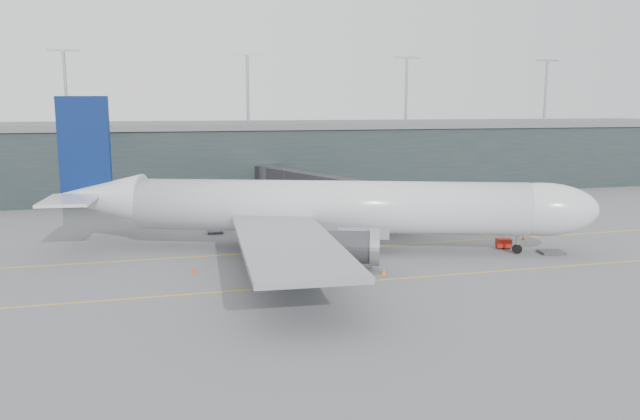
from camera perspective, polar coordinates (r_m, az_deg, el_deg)
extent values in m
plane|color=slate|center=(85.06, -5.03, -3.27)|extent=(320.00, 320.00, 0.00)
cube|color=gold|center=(81.22, -4.55, -3.86)|extent=(160.00, 0.25, 0.02)
cube|color=gold|center=(66.05, -2.04, -6.97)|extent=(160.00, 0.25, 0.02)
cube|color=gold|center=(105.22, -4.21, -0.79)|extent=(0.25, 60.00, 0.02)
cube|color=#1E2829|center=(140.99, -9.12, 4.59)|extent=(240.00, 35.00, 14.00)
cube|color=#585A5D|center=(140.56, -9.20, 7.67)|extent=(240.00, 36.00, 1.20)
cylinder|color=#9E9EA3|center=(130.85, -22.23, 10.22)|extent=(0.60, 0.60, 14.00)
cylinder|color=#9E9EA3|center=(131.22, -6.63, 10.84)|extent=(0.60, 0.60, 14.00)
cylinder|color=#9E9EA3|center=(140.60, 7.89, 10.72)|extent=(0.60, 0.60, 14.00)
cylinder|color=#9E9EA3|center=(157.38, 19.92, 10.11)|extent=(0.60, 0.60, 14.00)
cylinder|color=silver|center=(81.16, 0.95, 0.32)|extent=(49.66, 23.40, 6.78)
ellipsoid|color=silver|center=(83.70, 19.58, 0.05)|extent=(15.70, 11.20, 6.78)
cone|color=silver|center=(88.81, -19.56, 1.07)|extent=(13.53, 10.20, 6.51)
cube|color=gray|center=(81.70, 0.17, -1.48)|extent=(18.32, 11.07, 2.19)
cube|color=black|center=(84.69, 22.34, 0.74)|extent=(3.37, 3.90, 0.88)
cube|color=gray|center=(65.12, -2.99, -2.95)|extent=(11.90, 32.31, 0.60)
cylinder|color=#3A393E|center=(71.40, 2.11, -3.36)|extent=(8.50, 6.19, 3.83)
cube|color=gray|center=(98.30, -0.27, 1.28)|extent=(26.53, 31.50, 0.60)
cylinder|color=#3A393E|center=(91.77, 2.76, -0.49)|extent=(8.50, 6.19, 3.83)
cube|color=#091B51|center=(88.84, -20.77, 5.48)|extent=(6.88, 2.92, 13.13)
cube|color=silver|center=(83.85, -21.95, 0.84)|extent=(6.81, 10.31, 0.38)
cube|color=silver|center=(94.63, -18.68, 1.94)|extent=(10.56, 11.52, 0.38)
cylinder|color=black|center=(84.02, 17.57, -3.42)|extent=(1.28, 0.82, 1.20)
cylinder|color=#9E9EA3|center=(83.84, 17.60, -2.87)|extent=(0.33, 0.33, 2.84)
cylinder|color=black|center=(77.46, -2.58, -3.97)|extent=(1.52, 1.00, 1.42)
cylinder|color=black|center=(87.63, -1.68, -2.38)|extent=(1.52, 1.00, 1.42)
cube|color=#26262B|center=(91.02, 7.78, 1.08)|extent=(4.70, 4.97, 3.12)
cube|color=#26262B|center=(97.97, 4.15, 1.74)|extent=(7.50, 14.56, 2.78)
cube|color=#26262B|center=(109.54, -0.58, 2.58)|extent=(7.76, 14.65, 2.89)
cube|color=#26262B|center=(121.73, -4.40, 3.24)|extent=(8.03, 14.74, 3.00)
cylinder|color=#9E9EA3|center=(99.09, 3.84, -0.19)|extent=(0.56, 0.56, 4.23)
cube|color=#3A393E|center=(99.40, 3.83, -1.17)|extent=(2.66, 2.32, 0.78)
cylinder|color=#26262B|center=(127.82, 1.03, 3.57)|extent=(4.45, 4.45, 3.34)
cylinder|color=#26262B|center=(128.23, 1.03, 1.98)|extent=(2.00, 2.00, 4.01)
cube|color=red|center=(86.47, 16.44, -2.91)|extent=(2.16, 1.65, 1.14)
cylinder|color=black|center=(85.98, 16.06, -3.35)|extent=(0.37, 0.21, 0.35)
cylinder|color=black|center=(86.39, 16.95, -3.33)|extent=(0.37, 0.21, 0.35)
cylinder|color=black|center=(86.80, 15.89, -3.22)|extent=(0.37, 0.21, 0.35)
cylinder|color=black|center=(87.21, 16.77, -3.20)|extent=(0.37, 0.21, 0.35)
cube|color=#3D3D42|center=(85.65, 20.39, -3.62)|extent=(3.33, 2.83, 0.30)
cube|color=#3A393E|center=(94.11, -9.58, -2.02)|extent=(2.32, 1.87, 0.23)
cube|color=#A8ACB4|center=(93.92, -9.59, -1.40)|extent=(1.86, 1.75, 1.72)
cube|color=#264796|center=(93.75, -9.61, -0.86)|extent=(1.92, 1.80, 0.09)
cube|color=#3A393E|center=(95.82, -7.18, -1.78)|extent=(1.88, 1.55, 0.18)
cube|color=#A4A8B0|center=(95.67, -7.19, -1.30)|extent=(1.52, 1.43, 1.34)
cube|color=#264796|center=(95.54, -7.20, -0.89)|extent=(1.56, 1.48, 0.07)
cube|color=#3A393E|center=(95.80, -6.66, -1.76)|extent=(2.14, 1.75, 0.21)
cube|color=silver|center=(95.63, -6.68, -1.21)|extent=(1.73, 1.63, 1.55)
cube|color=#264796|center=(95.48, -6.68, -0.74)|extent=(1.78, 1.68, 0.08)
cone|color=#F64A0D|center=(92.90, 18.08, -2.40)|extent=(0.44, 0.44, 0.70)
cone|color=orange|center=(70.84, 5.83, -5.55)|extent=(0.49, 0.49, 0.78)
cone|color=orange|center=(96.11, -0.03, -1.53)|extent=(0.46, 0.46, 0.74)
cone|color=#D8470C|center=(72.67, -11.48, -5.32)|extent=(0.49, 0.49, 0.78)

